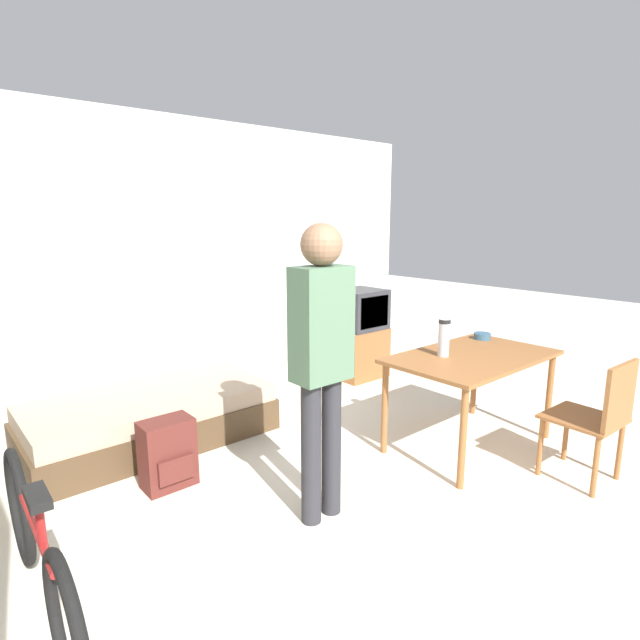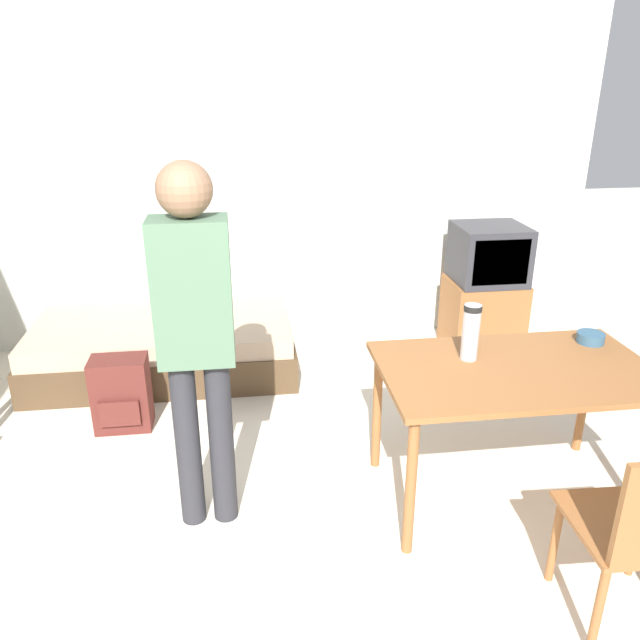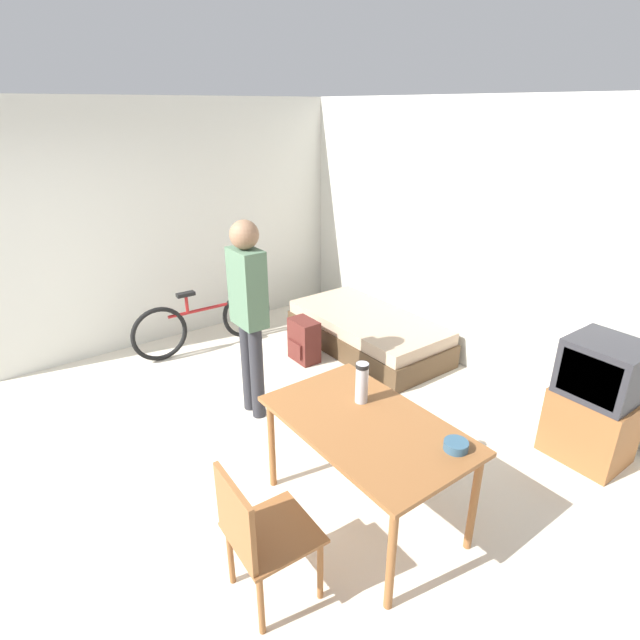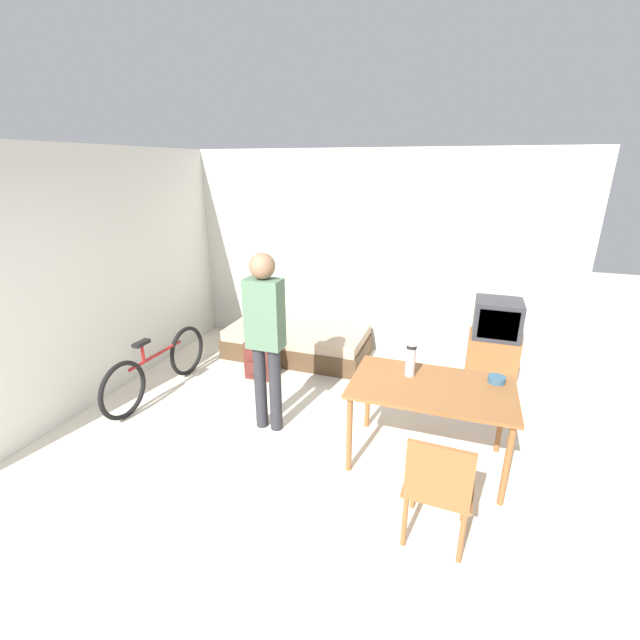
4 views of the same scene
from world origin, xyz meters
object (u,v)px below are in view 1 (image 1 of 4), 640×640
object	(u,v)px
wooden_chair	(599,414)
backpack	(168,454)
dining_table	(472,365)
mate_bowl	(482,336)
bicycle	(39,556)
thermos_flask	(444,336)
tv	(359,334)
person_standing	(321,351)
daybed	(151,418)

from	to	relation	value
wooden_chair	backpack	world-z (taller)	wooden_chair
dining_table	mate_bowl	xyz separation A→B (m)	(0.51, 0.24, 0.11)
bicycle	backpack	distance (m)	1.18
mate_bowl	backpack	bearing A→B (deg)	164.53
dining_table	thermos_flask	xyz separation A→B (m)	(-0.21, 0.13, 0.24)
wooden_chair	bicycle	size ratio (longest dim) A/B	0.53
tv	mate_bowl	size ratio (longest dim) A/B	7.06
tv	dining_table	bearing A→B (deg)	-107.60
wooden_chair	bicycle	bearing A→B (deg)	160.50
thermos_flask	bicycle	bearing A→B (deg)	178.05
dining_table	bicycle	world-z (taller)	dining_table
person_standing	thermos_flask	size ratio (longest dim) A/B	6.12
dining_table	bicycle	bearing A→B (deg)	175.75
daybed	mate_bowl	xyz separation A→B (m)	(2.43, -1.49, 0.58)
backpack	thermos_flask	bearing A→B (deg)	-23.68
dining_table	wooden_chair	distance (m)	0.92
daybed	person_standing	size ratio (longest dim) A/B	1.07
wooden_chair	thermos_flask	bearing A→B (deg)	108.77
tv	wooden_chair	xyz separation A→B (m)	(-0.44, -2.74, 0.00)
thermos_flask	mate_bowl	xyz separation A→B (m)	(0.72, 0.11, -0.13)
bicycle	mate_bowl	distance (m)	3.57
dining_table	thermos_flask	size ratio (longest dim) A/B	4.65
mate_bowl	tv	bearing A→B (deg)	87.45
wooden_chair	person_standing	size ratio (longest dim) A/B	0.50
daybed	backpack	bearing A→B (deg)	-103.72
bicycle	person_standing	distance (m)	1.67
wooden_chair	mate_bowl	xyz separation A→B (m)	(0.37, 1.14, 0.28)
tv	dining_table	size ratio (longest dim) A/B	0.75
backpack	wooden_chair	bearing A→B (deg)	-39.60
wooden_chair	backpack	bearing A→B (deg)	140.40
daybed	bicycle	world-z (taller)	bicycle
daybed	backpack	world-z (taller)	backpack
daybed	backpack	distance (m)	0.79
daybed	bicycle	distance (m)	1.87
daybed	person_standing	xyz separation A→B (m)	(0.38, -1.71, 0.85)
daybed	thermos_flask	bearing A→B (deg)	-42.95
tv	thermos_flask	distance (m)	1.93
tv	bicycle	world-z (taller)	tv
thermos_flask	backpack	distance (m)	2.18
tv	mate_bowl	xyz separation A→B (m)	(-0.07, -1.61, 0.28)
person_standing	daybed	bearing A→B (deg)	102.43
backpack	mate_bowl	bearing A→B (deg)	-15.47
daybed	dining_table	distance (m)	2.62
wooden_chair	backpack	size ratio (longest dim) A/B	1.86
tv	dining_table	distance (m)	1.94
dining_table	backpack	world-z (taller)	dining_table
mate_bowl	backpack	world-z (taller)	mate_bowl
wooden_chair	daybed	bearing A→B (deg)	128.19
thermos_flask	backpack	world-z (taller)	thermos_flask
backpack	person_standing	bearing A→B (deg)	-59.21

